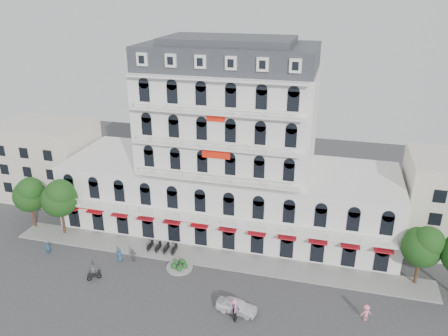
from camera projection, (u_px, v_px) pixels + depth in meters
The scene contains 16 objects.
ground at pixel (187, 305), 46.55m from camera, with size 120.00×120.00×0.00m, color #38383A.
sidewalk at pixel (210, 257), 54.56m from camera, with size 53.00×4.00×0.16m, color gray.
main_building at pixel (228, 159), 58.79m from camera, with size 45.00×15.00×25.80m.
flank_building_west at pixel (48, 160), 69.14m from camera, with size 14.00×10.00×12.00m, color beige.
traffic_island at pixel (180, 266), 52.52m from camera, with size 3.20×3.20×1.60m.
parked_scooter_row at pixel (163, 252), 55.90m from camera, with size 4.40×1.80×1.10m, color black, non-canonical shape.
tree_west_outer at pixel (30, 193), 59.50m from camera, with size 4.50×4.48×7.76m.
tree_west_inner at pixel (59, 197), 57.75m from camera, with size 4.76×4.76×8.25m.
tree_east_inner at pixel (423, 245), 47.82m from camera, with size 4.40×4.37×7.57m.
parked_car at pixel (237, 306), 45.30m from camera, with size 1.75×4.34×1.48m, color white.
rider_west at pixel (94, 273), 50.28m from camera, with size 1.40×1.21×1.96m.
rider_center at pixel (235, 308), 44.29m from camera, with size 0.98×1.66×2.25m.
pedestrian_left at pixel (120, 255), 53.74m from camera, with size 0.80×0.52×1.65m, color navy.
pedestrian_mid at pixel (133, 255), 53.68m from camera, with size 1.00×0.42×1.71m, color slate.
pedestrian_right at pixel (366, 313), 44.04m from camera, with size 1.21×0.70×1.87m, color pink.
pedestrian_far at pixel (48, 249), 54.96m from camera, with size 0.61×0.40×1.67m, color navy.
Camera 1 is at (13.35, -35.12, 31.39)m, focal length 35.00 mm.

